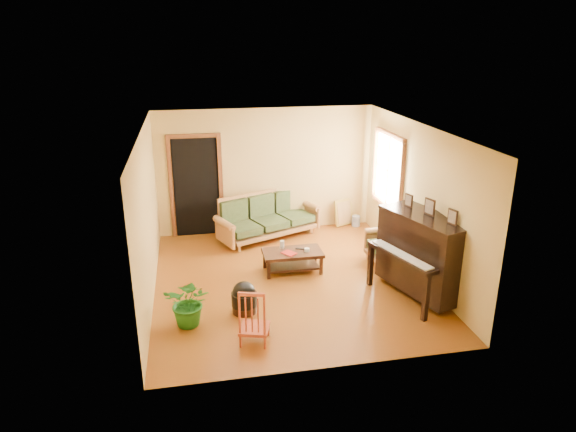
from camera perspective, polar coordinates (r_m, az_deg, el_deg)
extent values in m
plane|color=#64310D|center=(8.87, 0.13, -7.15)|extent=(5.00, 5.00, 0.00)
cube|color=black|center=(10.67, -10.15, 3.13)|extent=(1.08, 0.16, 2.05)
cube|color=white|center=(10.13, 11.08, 4.98)|extent=(0.12, 1.36, 1.46)
cube|color=brown|center=(10.52, -2.18, -0.10)|extent=(2.29, 1.64, 0.90)
cube|color=black|center=(9.12, 0.50, -5.04)|extent=(1.04, 0.57, 0.38)
cube|color=brown|center=(9.46, 11.37, -2.89)|extent=(0.89, 0.93, 0.87)
cube|color=black|center=(8.41, 14.72, -4.30)|extent=(1.33, 1.73, 1.35)
cylinder|color=black|center=(7.87, -4.88, -9.39)|extent=(0.49, 0.49, 0.37)
cube|color=maroon|center=(7.06, -3.78, -10.89)|extent=(0.49, 0.52, 0.83)
cube|color=#B59A3C|center=(11.29, 6.20, 0.43)|extent=(0.47, 0.28, 0.62)
cylinder|color=#34569C|center=(11.36, 7.56, -0.55)|extent=(0.21, 0.21, 0.23)
imported|color=#1C601B|center=(7.57, -10.90, -9.39)|extent=(0.81, 0.76, 0.73)
imported|color=maroon|center=(8.88, -0.29, -4.34)|extent=(0.29, 0.31, 0.02)
cylinder|color=silver|center=(9.17, -0.66, -3.15)|extent=(0.09, 0.09, 0.13)
cylinder|color=white|center=(9.04, 2.12, -3.78)|extent=(0.11, 0.11, 0.06)
cube|color=black|center=(9.14, 1.35, -3.65)|extent=(0.17, 0.10, 0.02)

